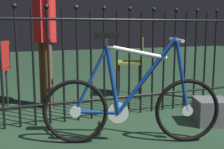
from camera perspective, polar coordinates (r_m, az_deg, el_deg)
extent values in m
plane|color=#1D3522|center=(2.65, 0.43, -12.55)|extent=(20.00, 20.00, 0.00)
cylinder|color=black|center=(2.95, -20.72, 0.70)|extent=(0.02, 0.02, 1.15)
cylinder|color=black|center=(2.96, -17.85, 0.87)|extent=(0.02, 0.02, 1.15)
sphere|color=black|center=(2.94, -18.44, 12.53)|extent=(0.05, 0.05, 0.05)
cylinder|color=black|center=(2.97, -15.00, 1.04)|extent=(0.02, 0.02, 1.15)
cylinder|color=black|center=(3.00, -12.19, 1.20)|extent=(0.02, 0.02, 1.15)
sphere|color=black|center=(2.97, -12.59, 12.73)|extent=(0.05, 0.05, 0.05)
cylinder|color=black|center=(3.02, -9.42, 1.36)|extent=(0.02, 0.02, 1.15)
cylinder|color=black|center=(3.06, -6.71, 1.51)|extent=(0.02, 0.02, 1.15)
sphere|color=black|center=(3.04, -6.93, 12.81)|extent=(0.05, 0.05, 0.05)
cylinder|color=black|center=(3.10, -4.07, 1.66)|extent=(0.02, 0.02, 1.15)
cylinder|color=black|center=(3.15, -1.51, 1.80)|extent=(0.02, 0.02, 1.15)
sphere|color=black|center=(3.13, -1.55, 12.76)|extent=(0.05, 0.05, 0.05)
cylinder|color=black|center=(3.20, 0.98, 1.93)|extent=(0.02, 0.02, 1.15)
cylinder|color=black|center=(3.27, 3.38, 2.05)|extent=(0.02, 0.02, 1.15)
sphere|color=black|center=(3.25, 3.48, 12.62)|extent=(0.05, 0.05, 0.05)
cylinder|color=black|center=(3.33, 5.68, 2.16)|extent=(0.02, 0.02, 1.15)
cylinder|color=black|center=(3.40, 7.90, 2.27)|extent=(0.02, 0.02, 1.15)
sphere|color=black|center=(3.38, 8.13, 12.41)|extent=(0.05, 0.05, 0.05)
cylinder|color=black|center=(3.48, 10.02, 2.37)|extent=(0.02, 0.02, 1.15)
cylinder|color=black|center=(3.56, 12.04, 2.46)|extent=(0.02, 0.02, 1.15)
sphere|color=black|center=(3.54, 12.38, 12.15)|extent=(0.05, 0.05, 0.05)
cylinder|color=black|center=(3.64, 13.98, 2.54)|extent=(0.02, 0.02, 1.15)
cylinder|color=black|center=(3.73, 15.83, 2.62)|extent=(0.02, 0.02, 1.15)
sphere|color=black|center=(3.72, 16.24, 11.85)|extent=(0.05, 0.05, 0.05)
cylinder|color=black|center=(3.83, 17.58, 2.69)|extent=(0.02, 0.02, 1.15)
cylinder|color=black|center=(3.92, 19.26, 2.75)|extent=(0.02, 0.02, 1.15)
sphere|color=black|center=(3.90, 19.73, 11.54)|extent=(0.05, 0.05, 0.05)
cylinder|color=black|center=(3.17, -4.11, -4.96)|extent=(3.84, 0.03, 0.03)
cylinder|color=black|center=(3.07, -4.29, 10.62)|extent=(3.84, 0.03, 0.03)
torus|color=black|center=(2.51, -7.14, -7.19)|extent=(0.53, 0.22, 0.55)
cylinder|color=silver|center=(2.51, -7.14, -7.19)|extent=(0.10, 0.06, 0.09)
torus|color=black|center=(2.61, 14.37, -6.78)|extent=(0.53, 0.22, 0.55)
cylinder|color=silver|center=(2.61, 14.37, -6.78)|extent=(0.10, 0.06, 0.09)
cylinder|color=navy|center=(2.46, 6.77, -0.26)|extent=(0.49, 0.21, 0.66)
cylinder|color=silver|center=(2.43, 4.85, 4.32)|extent=(0.48, 0.20, 0.14)
cylinder|color=navy|center=(2.44, 0.11, -1.11)|extent=(0.14, 0.08, 0.57)
cylinder|color=navy|center=(2.50, -2.97, -7.34)|extent=(0.35, 0.15, 0.04)
cylinder|color=navy|center=(2.44, -4.14, -0.98)|extent=(0.28, 0.12, 0.56)
cylinder|color=navy|center=(2.53, 13.41, -0.06)|extent=(0.15, 0.08, 0.63)
cylinder|color=silver|center=(2.48, 12.38, 6.79)|extent=(0.03, 0.03, 0.02)
cylinder|color=silver|center=(2.48, 12.38, 6.56)|extent=(0.16, 0.39, 0.03)
cylinder|color=silver|center=(2.40, -1.03, 6.33)|extent=(0.03, 0.03, 0.07)
cube|color=black|center=(2.40, -1.03, 7.64)|extent=(0.22, 0.15, 0.05)
cylinder|color=silver|center=(2.51, 1.20, -7.45)|extent=(0.17, 0.07, 0.18)
cylinder|color=black|center=(4.05, 1.23, -1.40)|extent=(0.02, 0.02, 0.47)
cylinder|color=black|center=(4.34, 1.40, -0.68)|extent=(0.02, 0.02, 0.47)
cylinder|color=black|center=(4.05, 5.42, -1.45)|extent=(0.02, 0.02, 0.47)
cylinder|color=black|center=(4.34, 5.31, -0.72)|extent=(0.02, 0.02, 0.47)
cube|color=olive|center=(4.15, 3.37, 2.35)|extent=(0.49, 0.49, 0.03)
cube|color=olive|center=(4.14, 5.84, 4.89)|extent=(0.18, 0.33, 0.33)
cylinder|color=black|center=(3.90, -19.72, -2.42)|extent=(0.02, 0.02, 0.46)
cube|color=#A51E19|center=(3.66, -20.52, 3.56)|extent=(0.19, 0.40, 0.32)
cylinder|color=#4C3823|center=(3.60, -12.26, -0.25)|extent=(0.11, 0.11, 0.80)
cylinder|color=#4C3823|center=(3.75, -13.08, 0.09)|extent=(0.11, 0.11, 0.80)
cube|color=red|center=(3.63, -13.07, 10.69)|extent=(0.23, 0.33, 0.57)
cylinder|color=red|center=(3.44, -11.99, 11.29)|extent=(0.08, 0.08, 0.54)
cylinder|color=red|center=(3.82, -14.07, 11.00)|extent=(0.08, 0.08, 0.54)
cube|color=#4C4C51|center=(3.19, 18.70, -6.78)|extent=(0.42, 0.42, 0.26)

